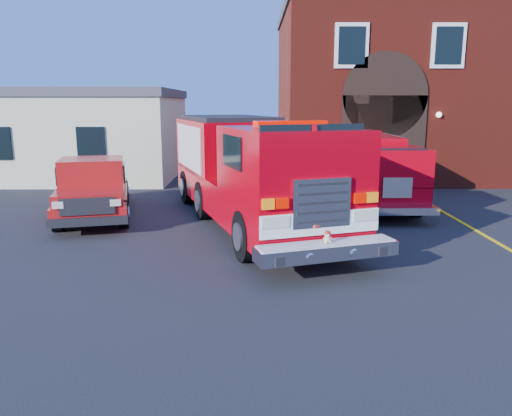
{
  "coord_description": "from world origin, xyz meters",
  "views": [
    {
      "loc": [
        -0.07,
        -12.48,
        3.67
      ],
      "look_at": [
        0.0,
        -1.2,
        1.3
      ],
      "focal_mm": 35.0,
      "sensor_mm": 36.0,
      "label": 1
    }
  ],
  "objects_px": {
    "pickup_truck": "(94,188)",
    "secondary_truck": "(369,167)",
    "side_building": "(76,133)",
    "fire_station": "(428,92)",
    "fire_engine": "(250,170)"
  },
  "relations": [
    {
      "from": "side_building",
      "to": "fire_engine",
      "type": "bearing_deg",
      "value": -49.57
    },
    {
      "from": "fire_engine",
      "to": "secondary_truck",
      "type": "relative_size",
      "value": 1.45
    },
    {
      "from": "secondary_truck",
      "to": "fire_station",
      "type": "bearing_deg",
      "value": 59.16
    },
    {
      "from": "side_building",
      "to": "pickup_truck",
      "type": "relative_size",
      "value": 1.63
    },
    {
      "from": "side_building",
      "to": "pickup_truck",
      "type": "bearing_deg",
      "value": -68.27
    },
    {
      "from": "pickup_truck",
      "to": "secondary_truck",
      "type": "bearing_deg",
      "value": 13.59
    },
    {
      "from": "fire_engine",
      "to": "pickup_truck",
      "type": "height_order",
      "value": "fire_engine"
    },
    {
      "from": "secondary_truck",
      "to": "pickup_truck",
      "type": "bearing_deg",
      "value": -166.41
    },
    {
      "from": "side_building",
      "to": "fire_station",
      "type": "bearing_deg",
      "value": 3.14
    },
    {
      "from": "fire_station",
      "to": "pickup_truck",
      "type": "distance_m",
      "value": 17.9
    },
    {
      "from": "fire_engine",
      "to": "pickup_truck",
      "type": "bearing_deg",
      "value": 167.44
    },
    {
      "from": "pickup_truck",
      "to": "secondary_truck",
      "type": "distance_m",
      "value": 9.89
    },
    {
      "from": "fire_station",
      "to": "side_building",
      "type": "bearing_deg",
      "value": -176.86
    },
    {
      "from": "fire_station",
      "to": "side_building",
      "type": "xyz_separation_m",
      "value": [
        -17.99,
        -0.99,
        -2.05
      ]
    },
    {
      "from": "fire_station",
      "to": "side_building",
      "type": "relative_size",
      "value": 1.49
    }
  ]
}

